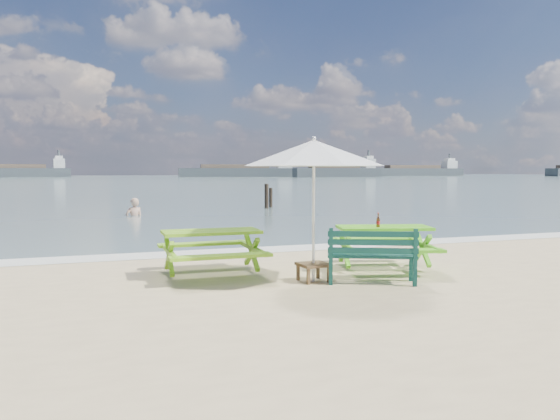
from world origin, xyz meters
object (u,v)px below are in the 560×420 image
object	(u,v)px
picnic_table_left	(212,254)
beer_bottle	(378,222)
picnic_table_right	(384,249)
side_table	(313,272)
park_bench	(372,266)
patio_umbrella	(314,153)
swimmer	(134,221)

from	to	relation	value
picnic_table_left	beer_bottle	distance (m)	2.92
beer_bottle	picnic_table_left	bearing A→B (deg)	169.83
picnic_table_right	side_table	distance (m)	1.68
park_bench	patio_umbrella	xyz separation A→B (m)	(-0.81, 0.41, 1.76)
picnic_table_right	patio_umbrella	distance (m)	2.35
park_bench	patio_umbrella	bearing A→B (deg)	153.34
picnic_table_left	picnic_table_right	xyz separation A→B (m)	(3.00, -0.44, 0.00)
beer_bottle	swimmer	size ratio (longest dim) A/B	0.14
picnic_table_right	beer_bottle	world-z (taller)	beer_bottle
patio_umbrella	swimmer	world-z (taller)	patio_umbrella
side_table	swimmer	world-z (taller)	swimmer
patio_umbrella	beer_bottle	world-z (taller)	patio_umbrella
picnic_table_right	patio_umbrella	xyz separation A→B (m)	(-1.58, -0.55, 1.65)
picnic_table_right	beer_bottle	size ratio (longest dim) A/B	8.72
patio_umbrella	beer_bottle	bearing A→B (deg)	18.65
park_bench	side_table	world-z (taller)	park_bench
park_bench	side_table	bearing A→B (deg)	153.34
picnic_table_left	park_bench	distance (m)	2.64
picnic_table_right	park_bench	bearing A→B (deg)	-128.61
picnic_table_right	side_table	xyz separation A→B (m)	(-1.58, -0.55, -0.22)
patio_umbrella	picnic_table_right	bearing A→B (deg)	19.24
side_table	beer_bottle	bearing A→B (deg)	18.65
beer_bottle	swimmer	distance (m)	13.72
patio_umbrella	picnic_table_left	bearing A→B (deg)	145.21
picnic_table_right	side_table	world-z (taller)	picnic_table_right
swimmer	park_bench	bearing A→B (deg)	-79.89
park_bench	patio_umbrella	world-z (taller)	patio_umbrella
side_table	swimmer	xyz separation A→B (m)	(-1.72, 13.79, -0.38)
picnic_table_left	beer_bottle	bearing A→B (deg)	-10.17
park_bench	swimmer	xyz separation A→B (m)	(-2.53, 14.20, -0.49)
park_bench	swimmer	world-z (taller)	park_bench
picnic_table_left	beer_bottle	xyz separation A→B (m)	(2.84, -0.51, 0.48)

